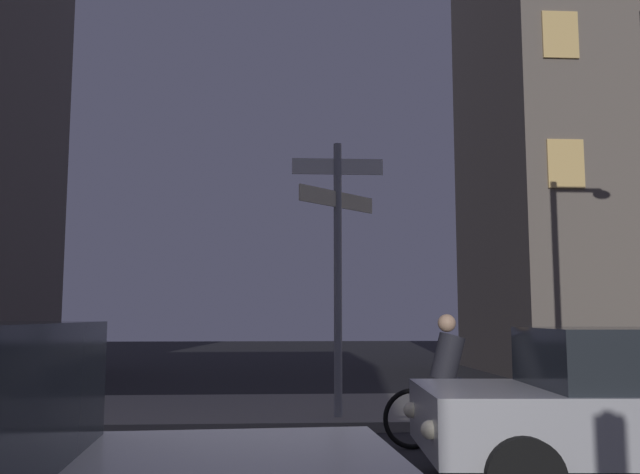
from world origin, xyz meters
name	(u,v)px	position (x,y,z in m)	size (l,w,h in m)	color
sidewalk_kerb	(294,411)	(0.00, 7.02, 0.07)	(40.00, 3.49, 0.14)	gray
signpost	(338,252)	(0.61, 5.83, 2.54)	(1.37, 1.20, 4.04)	gray
car_far_oncoming	(638,403)	(3.07, 2.03, 0.78)	(4.14, 2.20, 1.48)	#B7B7BC
cyclist	(452,385)	(1.85, 4.11, 0.75)	(1.82, 0.34, 1.61)	black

